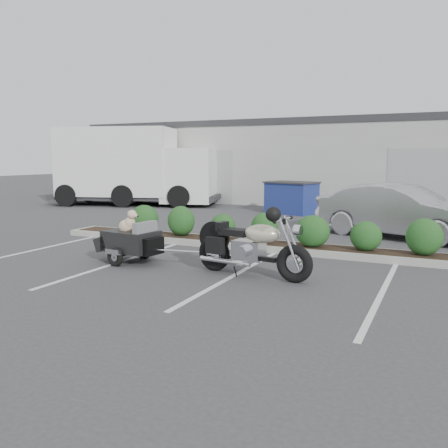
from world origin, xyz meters
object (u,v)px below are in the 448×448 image
at_px(pet_trailer, 131,240).
at_px(delivery_truck, 135,168).
at_px(dumpster, 291,197).
at_px(sedan, 400,211).
at_px(motorcycle, 251,248).

bearing_deg(pet_trailer, delivery_truck, 132.16).
relative_size(dumpster, delivery_truck, 0.27).
distance_m(pet_trailer, sedan, 7.60).
bearing_deg(dumpster, sedan, -28.54).
xyz_separation_m(motorcycle, pet_trailer, (-2.78, 0.03, -0.07)).
bearing_deg(delivery_truck, motorcycle, -63.04).
bearing_deg(motorcycle, delivery_truck, 141.07).
distance_m(motorcycle, sedan, 6.21).
height_order(motorcycle, pet_trailer, motorcycle).
height_order(sedan, delivery_truck, delivery_truck).
bearing_deg(pet_trailer, sedan, 56.86).
distance_m(motorcycle, dumpster, 10.49).
bearing_deg(dumpster, motorcycle, -61.19).
height_order(motorcycle, delivery_truck, delivery_truck).
bearing_deg(motorcycle, sedan, 77.08).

